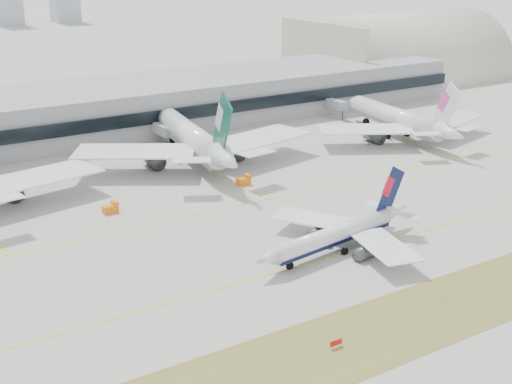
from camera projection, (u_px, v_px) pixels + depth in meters
ground at (296, 254)px, 142.79m from camera, size 3000.00×3000.00×0.00m
taxiing_airliner at (339, 234)px, 143.52m from camera, size 43.77×37.72×14.73m
widebody_cathay at (193, 139)px, 201.32m from camera, size 69.83×69.15×25.26m
widebody_china_air at (400, 120)px, 226.64m from camera, size 61.58×60.73×22.13m
terminal at (90, 111)px, 231.69m from camera, size 280.00×43.10×15.00m
hangar at (397, 79)px, 328.84m from camera, size 91.00×60.00×60.00m
hold_sign_left at (336, 343)px, 109.26m from camera, size 2.20×0.15×1.35m
gse_b at (111, 208)px, 164.43m from camera, size 3.55×2.00×2.60m
gse_c at (244, 181)px, 183.73m from camera, size 3.55×2.00×2.60m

